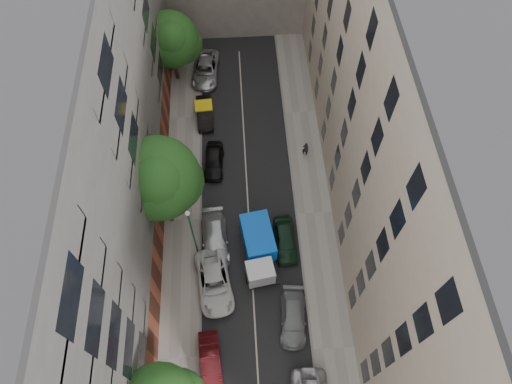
{
  "coord_description": "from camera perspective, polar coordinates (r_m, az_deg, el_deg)",
  "views": [
    {
      "loc": [
        -0.44,
        -17.72,
        33.84
      ],
      "look_at": [
        0.54,
        -1.17,
        6.0
      ],
      "focal_mm": 32.0,
      "sensor_mm": 36.0,
      "label": 1
    }
  ],
  "objects": [
    {
      "name": "ground",
      "position": [
        38.2,
        -0.92,
        -3.14
      ],
      "size": [
        120.0,
        120.0,
        0.0
      ],
      "primitive_type": "plane",
      "color": "#4C4C49",
      "rests_on": "ground"
    },
    {
      "name": "road_surface",
      "position": [
        38.19,
        -0.92,
        -3.13
      ],
      "size": [
        8.0,
        44.0,
        0.02
      ],
      "primitive_type": "cube",
      "color": "black",
      "rests_on": "ground"
    },
    {
      "name": "sidewalk_left",
      "position": [
        38.47,
        -9.15,
        -3.48
      ],
      "size": [
        3.0,
        44.0,
        0.15
      ],
      "primitive_type": "cube",
      "color": "gray",
      "rests_on": "ground"
    },
    {
      "name": "sidewalk_right",
      "position": [
        38.59,
        7.27,
        -2.63
      ],
      "size": [
        3.0,
        44.0,
        0.15
      ],
      "primitive_type": "cube",
      "color": "gray",
      "rests_on": "ground"
    },
    {
      "name": "building_left",
      "position": [
        31.53,
        -21.65,
        4.48
      ],
      "size": [
        8.0,
        44.0,
        20.0
      ],
      "primitive_type": "cube",
      "color": "#4E4B49",
      "rests_on": "ground"
    },
    {
      "name": "building_right",
      "position": [
        31.83,
        19.13,
        6.47
      ],
      "size": [
        8.0,
        44.0,
        20.0
      ],
      "primitive_type": "cube",
      "color": "#B6A38D",
      "rests_on": "ground"
    },
    {
      "name": "tarp_truck",
      "position": [
        35.45,
        0.31,
        -7.03
      ],
      "size": [
        2.94,
        5.75,
        2.53
      ],
      "rotation": [
        0.0,
        0.0,
        0.15
      ],
      "color": "black",
      "rests_on": "ground"
    },
    {
      "name": "car_left_1",
      "position": [
        33.9,
        -5.69,
        -20.19
      ],
      "size": [
        1.75,
        4.11,
        1.32
      ],
      "primitive_type": "imported",
      "rotation": [
        0.0,
        0.0,
        0.09
      ],
      "color": "#4C0F12",
      "rests_on": "ground"
    },
    {
      "name": "car_left_2",
      "position": [
        35.26,
        -5.23,
        -11.17
      ],
      "size": [
        3.23,
        5.72,
        1.51
      ],
      "primitive_type": "imported",
      "rotation": [
        0.0,
        0.0,
        0.14
      ],
      "color": "silver",
      "rests_on": "ground"
    },
    {
      "name": "car_left_3",
      "position": [
        36.64,
        -5.16,
        -5.86
      ],
      "size": [
        2.41,
        5.23,
        1.48
      ],
      "primitive_type": "imported",
      "rotation": [
        0.0,
        0.0,
        0.07
      ],
      "color": "#BBBCC0",
      "rests_on": "ground"
    },
    {
      "name": "car_left_4",
      "position": [
        40.48,
        -5.3,
        3.9
      ],
      "size": [
        1.87,
        4.16,
        1.39
      ],
      "primitive_type": "imported",
      "rotation": [
        0.0,
        0.0,
        -0.06
      ],
      "color": "black",
      "rests_on": "ground"
    },
    {
      "name": "car_left_5",
      "position": [
        43.94,
        -6.44,
        9.78
      ],
      "size": [
        1.71,
        4.23,
        1.37
      ],
      "primitive_type": "imported",
      "rotation": [
        0.0,
        0.0,
        0.06
      ],
      "color": "black",
      "rests_on": "ground"
    },
    {
      "name": "car_left_6",
      "position": [
        47.77,
        -6.31,
        14.98
      ],
      "size": [
        2.97,
        5.57,
        1.49
      ],
      "primitive_type": "imported",
      "rotation": [
        0.0,
        0.0,
        -0.09
      ],
      "color": "#B5B5BA",
      "rests_on": "ground"
    },
    {
      "name": "car_right_1",
      "position": [
        34.52,
        4.66,
        -15.39
      ],
      "size": [
        2.25,
        4.67,
        1.31
      ],
      "primitive_type": "imported",
      "rotation": [
        0.0,
        0.0,
        -0.09
      ],
      "color": "slate",
      "rests_on": "ground"
    },
    {
      "name": "car_right_2",
      "position": [
        36.55,
        3.69,
        -5.98
      ],
      "size": [
        1.82,
        4.29,
        1.45
      ],
      "primitive_type": "imported",
      "rotation": [
        0.0,
        0.0,
        0.03
      ],
      "color": "black",
      "rests_on": "ground"
    },
    {
      "name": "tree_mid",
      "position": [
        33.24,
        -11.99,
        1.36
      ],
      "size": [
        6.34,
        6.22,
        9.5
      ],
      "color": "#382619",
      "rests_on": "sidewalk_left"
    },
    {
      "name": "tree_far",
      "position": [
        44.92,
        -10.53,
        18.0
      ],
      "size": [
        5.5,
        5.25,
        7.46
      ],
      "color": "#382619",
      "rests_on": "sidewalk_left"
    },
    {
      "name": "lamp_post",
      "position": [
        33.21,
        -8.03,
        -4.66
      ],
      "size": [
        0.36,
        0.36,
        6.79
      ],
      "color": "#195837",
      "rests_on": "sidewalk_left"
    },
    {
      "name": "pedestrian",
      "position": [
        41.01,
        6.2,
        5.38
      ],
      "size": [
        0.66,
        0.54,
        1.57
      ],
      "primitive_type": "imported",
      "rotation": [
        0.0,
        0.0,
        2.81
      ],
      "color": "black",
      "rests_on": "sidewalk_right"
    }
  ]
}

